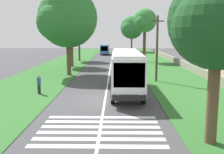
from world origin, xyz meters
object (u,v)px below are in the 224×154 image
object	(u,v)px
trailing_car_0	(123,65)
trailing_car_1	(120,60)
utility_pole	(157,48)
trailing_car_2	(121,56)
roadside_tree_right_1	(144,21)
roadside_tree_right_0	(131,28)
coach_bus	(126,69)
trailing_car_3	(120,54)
roadside_tree_right_2	(214,24)
trailing_minibus_0	(105,49)
roadside_tree_left_2	(67,20)
pedestrian	(39,84)
roadside_tree_left_0	(71,31)
roadside_tree_left_1	(78,30)

from	to	relation	value
trailing_car_0	trailing_car_1	size ratio (longest dim) A/B	1.00
utility_pole	trailing_car_2	bearing A→B (deg)	7.36
roadside_tree_right_1	roadside_tree_right_0	bearing A→B (deg)	1.44
coach_bus	utility_pole	xyz separation A→B (m)	(5.83, -3.60, 1.64)
trailing_car_3	trailing_car_1	bearing A→B (deg)	178.54
roadside_tree_right_2	coach_bus	bearing A→B (deg)	17.16
trailing_minibus_0	roadside_tree_left_2	size ratio (longest dim) A/B	0.55
trailing_car_0	roadside_tree_right_2	xyz separation A→B (m)	(-27.70, -3.42, 5.04)
trailing_minibus_0	pedestrian	xyz separation A→B (m)	(-46.17, 3.92, -0.64)
coach_bus	trailing_car_0	distance (m)	16.37
trailing_car_2	trailing_car_0	bearing A→B (deg)	179.74
coach_bus	roadside_tree_right_0	size ratio (longest dim) A/B	1.07
trailing_car_2	pedestrian	xyz separation A→B (m)	(-33.10, 7.87, 0.24)
trailing_car_0	roadside_tree_right_2	world-z (taller)	roadside_tree_right_2
roadside_tree_left_0	roadside_tree_right_2	distance (m)	33.22
trailing_minibus_0	roadside_tree_right_0	xyz separation A→B (m)	(11.77, -7.41, 5.41)
roadside_tree_right_2	trailing_minibus_0	bearing A→B (deg)	7.32
roadside_tree_left_1	roadside_tree_right_2	bearing A→B (deg)	-163.75
roadside_tree_right_0	roadside_tree_right_1	bearing A→B (deg)	-178.56
coach_bus	roadside_tree_left_1	world-z (taller)	roadside_tree_left_1
roadside_tree_left_2	utility_pole	bearing A→B (deg)	-112.81
coach_bus	trailing_minibus_0	size ratio (longest dim) A/B	1.86
roadside_tree_left_1	pedestrian	world-z (taller)	roadside_tree_left_1
trailing_car_3	roadside_tree_right_2	size ratio (longest dim) A/B	0.53
trailing_car_3	trailing_minibus_0	world-z (taller)	trailing_minibus_0
roadside_tree_left_2	roadside_tree_right_0	size ratio (longest dim) A/B	1.04
trailing_car_0	roadside_tree_right_0	size ratio (longest dim) A/B	0.41
roadside_tree_left_1	roadside_tree_right_0	distance (m)	30.64
roadside_tree_right_0	utility_pole	xyz separation A→B (m)	(-51.35, 0.03, -3.17)
trailing_car_3	roadside_tree_left_1	bearing A→B (deg)	135.58
roadside_tree_left_1	utility_pole	world-z (taller)	roadside_tree_left_1
roadside_tree_right_1	trailing_car_0	bearing A→B (deg)	158.86
roadside_tree_left_0	trailing_minibus_0	bearing A→B (deg)	-9.66
roadside_tree_right_0	pedestrian	world-z (taller)	roadside_tree_right_0
roadside_tree_right_0	trailing_minibus_0	bearing A→B (deg)	147.81
coach_bus	roadside_tree_right_1	bearing A→B (deg)	-9.09
coach_bus	trailing_car_3	xyz separation A→B (m)	(37.47, -0.11, -1.48)
trailing_car_0	roadside_tree_left_2	bearing A→B (deg)	129.61
trailing_car_2	trailing_minibus_0	distance (m)	13.68
trailing_car_1	roadside_tree_left_1	size ratio (longest dim) A/B	0.50
roadside_tree_right_1	pedestrian	distance (m)	31.33
trailing_car_1	roadside_tree_left_1	distance (m)	10.96
roadside_tree_left_2	roadside_tree_right_2	size ratio (longest dim) A/B	1.35
pedestrian	trailing_car_1	bearing A→B (deg)	-16.95
trailing_car_1	roadside_tree_left_2	size ratio (longest dim) A/B	0.39
trailing_car_3	roadside_tree_right_2	world-z (taller)	roadside_tree_right_2
coach_bus	trailing_car_3	distance (m)	37.50
roadside_tree_right_1	coach_bus	bearing A→B (deg)	170.91
coach_bus	roadside_tree_left_2	world-z (taller)	roadside_tree_left_2
trailing_car_2	roadside_tree_right_1	bearing A→B (deg)	-139.77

